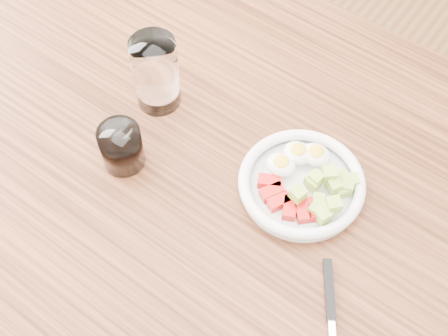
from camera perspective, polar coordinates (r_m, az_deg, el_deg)
The scene contains 6 objects.
ground at distance 1.68m, azimuth 0.08°, elevation -15.14°, with size 4.00×4.00×0.00m, color brown.
dining_table at distance 1.06m, azimuth 0.12°, elevation -4.41°, with size 1.50×0.90×0.77m.
bowl at distance 0.96m, azimuth 7.19°, elevation -1.31°, with size 0.20×0.20×0.05m.
fork at distance 0.90m, azimuth 9.70°, elevation -12.41°, with size 0.12×0.16×0.01m.
water_glass at distance 1.03m, azimuth -6.26°, elevation 8.60°, with size 0.08×0.08×0.13m, color white.
coffee_glass at distance 0.98m, azimuth -9.36°, elevation 1.89°, with size 0.07×0.07×0.08m.
Camera 1 is at (0.29, -0.40, 1.61)m, focal length 50.00 mm.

